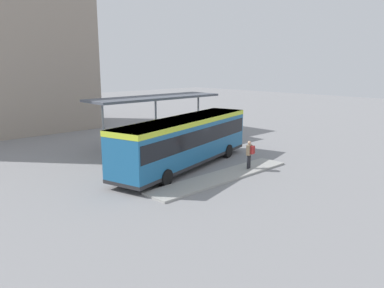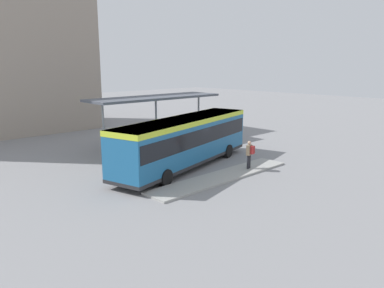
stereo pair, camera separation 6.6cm
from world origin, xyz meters
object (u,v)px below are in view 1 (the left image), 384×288
pedestrian_waiting (250,153)px  potted_planter_near_shelter (121,151)px  bicycle_blue (215,135)px  bicycle_white (220,136)px  potted_planter_far_side (139,149)px  city_bus (185,139)px

pedestrian_waiting → potted_planter_near_shelter: 8.52m
pedestrian_waiting → bicycle_blue: bearing=-50.1°
bicycle_white → bicycle_blue: bicycle_white is taller
pedestrian_waiting → potted_planter_far_side: pedestrian_waiting is taller
pedestrian_waiting → potted_planter_near_shelter: pedestrian_waiting is taller
bicycle_blue → potted_planter_far_side: potted_planter_far_side is taller
pedestrian_waiting → bicycle_white: bearing=-52.2°
potted_planter_near_shelter → bicycle_white: bearing=1.1°
bicycle_white → potted_planter_near_shelter: bearing=-89.9°
bicycle_blue → potted_planter_near_shelter: bearing=-94.1°
pedestrian_waiting → bicycle_blue: size_ratio=1.09×
pedestrian_waiting → potted_planter_near_shelter: bearing=16.9°
potted_planter_far_side → bicycle_white: bearing=1.9°
city_bus → potted_planter_near_shelter: bearing=104.9°
city_bus → pedestrian_waiting: 4.09m
potted_planter_near_shelter → potted_planter_far_side: potted_planter_near_shelter is taller
bicycle_blue → bicycle_white: bearing=-13.1°
potted_planter_near_shelter → pedestrian_waiting: bearing=-58.1°
city_bus → pedestrian_waiting: (2.32, -3.30, -0.72)m
city_bus → bicycle_white: (7.96, 4.12, -1.45)m
bicycle_white → potted_planter_far_side: bearing=-89.2°
city_bus → potted_planter_far_side: (-0.81, 3.84, -1.16)m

